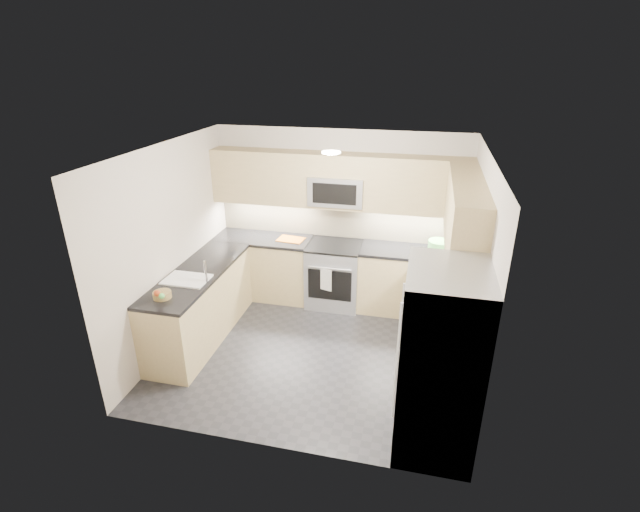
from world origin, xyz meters
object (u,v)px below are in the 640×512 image
Objects in this scene: utensil_bowl at (439,247)px; fruit_basket at (162,295)px; gas_range at (334,275)px; microwave at (337,190)px; refrigerator at (440,361)px; cutting_board at (291,239)px.

fruit_basket is (-2.99, -2.02, -0.05)m from utensil_bowl.
gas_range is at bearing -178.65° from utensil_bowl.
microwave reaches higher than refrigerator.
microwave is 2.56× the size of utensil_bowl.
gas_range is 2.43× the size of cutting_board.
refrigerator is 3.24m from cutting_board.
gas_range is 1.55m from utensil_bowl.
microwave reaches higher than gas_range.
utensil_bowl is 0.79× the size of cutting_board.
refrigerator is at bearing -49.30° from cutting_board.
cutting_board is at bearing 66.12° from fruit_basket.
gas_range is 0.51× the size of refrigerator.
cutting_board is (-0.66, 0.03, 0.49)m from gas_range.
gas_range is at bearing -90.00° from microwave.
fruit_basket is (-3.00, 0.44, 0.08)m from refrigerator.
utensil_bowl is 3.60m from fruit_basket.
utensil_bowl is (1.44, 0.03, 0.57)m from gas_range.
microwave is 1.59m from utensil_bowl.
microwave is at bearing 53.68° from fruit_basket.
fruit_basket reaches higher than gas_range.
refrigerator is 3.03m from fruit_basket.
refrigerator reaches higher than utensil_bowl.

